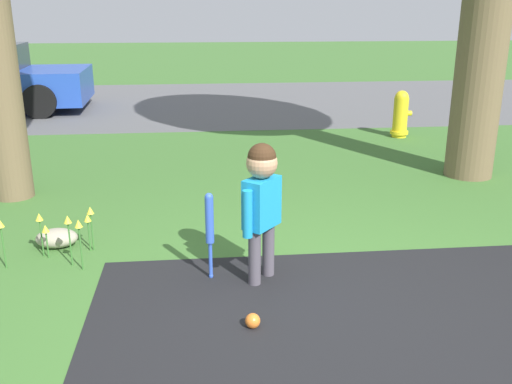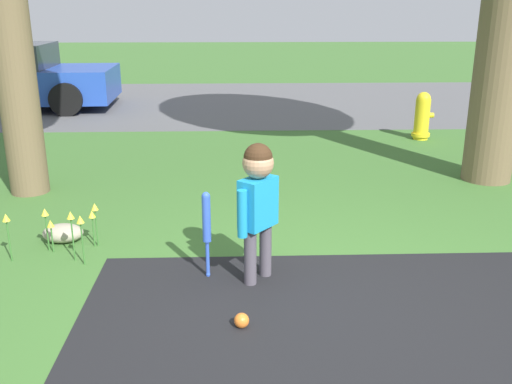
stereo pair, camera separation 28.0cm
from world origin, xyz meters
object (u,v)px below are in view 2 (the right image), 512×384
sports_ball (242,320)px  parked_car (11,78)px  child (258,194)px  baseball_bat (207,223)px  fire_hydrant (422,116)px

sports_ball → parked_car: bearing=118.0°
child → sports_ball: size_ratio=10.77×
baseball_bat → fire_hydrant: 5.49m
parked_car → fire_hydrant: bearing=-25.3°
baseball_bat → sports_ball: baseball_bat is taller
child → fire_hydrant: (2.68, 4.63, -0.32)m
sports_ball → parked_car: parked_car is taller
child → fire_hydrant: bearing=10.2°
parked_car → sports_ball: bearing=-64.5°
child → sports_ball: bearing=-150.9°
fire_hydrant → child: bearing=-120.1°
fire_hydrant → parked_car: 7.87m
sports_ball → fire_hydrant: fire_hydrant is taller
sports_ball → parked_car: size_ratio=0.02×
baseball_bat → fire_hydrant: size_ratio=0.93×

